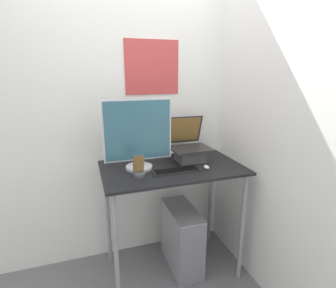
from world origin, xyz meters
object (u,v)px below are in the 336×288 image
(monitor, at_px, (138,136))
(keyboard, at_px, (177,171))
(mouse, at_px, (206,167))
(cell_phone, at_px, (139,170))
(computer_tower, at_px, (182,238))
(laptop, at_px, (189,150))

(monitor, xyz_separation_m, keyboard, (0.24, -0.16, -0.24))
(keyboard, distance_m, mouse, 0.23)
(monitor, distance_m, keyboard, 0.37)
(keyboard, xyz_separation_m, cell_phone, (-0.27, 0.01, 0.03))
(monitor, height_order, computer_tower, monitor)
(mouse, bearing_deg, laptop, 101.68)
(monitor, height_order, keyboard, monitor)
(laptop, height_order, monitor, monitor)
(laptop, distance_m, cell_phone, 0.50)
(laptop, distance_m, monitor, 0.46)
(cell_phone, bearing_deg, computer_tower, 17.37)
(keyboard, relative_size, cell_phone, 2.28)
(monitor, xyz_separation_m, computer_tower, (0.34, -0.03, -0.90))
(mouse, bearing_deg, monitor, 160.43)
(keyboard, distance_m, cell_phone, 0.27)
(laptop, xyz_separation_m, mouse, (0.05, -0.22, -0.08))
(keyboard, distance_m, computer_tower, 0.68)
(keyboard, xyz_separation_m, computer_tower, (0.10, 0.12, -0.66))
(mouse, bearing_deg, computer_tower, 134.54)
(laptop, relative_size, keyboard, 0.99)
(computer_tower, bearing_deg, cell_phone, -162.63)
(keyboard, bearing_deg, mouse, -3.00)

